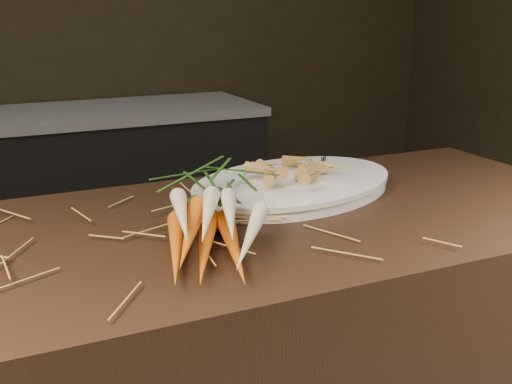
# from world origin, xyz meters

# --- Properties ---
(back_counter) EXTENTS (1.82, 0.62, 0.84)m
(back_counter) POSITION_xyz_m (0.30, 2.18, 0.42)
(back_counter) COLOR black
(back_counter) RESTS_ON ground
(straw_bedding) EXTENTS (1.40, 0.60, 0.02)m
(straw_bedding) POSITION_xyz_m (0.00, 0.30, 0.91)
(straw_bedding) COLOR olive
(straw_bedding) RESTS_ON main_counter
(root_veg_bunch) EXTENTS (0.34, 0.57, 0.10)m
(root_veg_bunch) POSITION_xyz_m (0.30, 0.29, 0.95)
(root_veg_bunch) COLOR #CF4906
(root_veg_bunch) RESTS_ON main_counter
(serving_platter) EXTENTS (0.59, 0.48, 0.03)m
(serving_platter) POSITION_xyz_m (0.56, 0.43, 0.91)
(serving_platter) COLOR white
(serving_platter) RESTS_ON main_counter
(roasted_veg_heap) EXTENTS (0.29, 0.25, 0.06)m
(roasted_veg_heap) POSITION_xyz_m (0.56, 0.43, 0.96)
(roasted_veg_heap) COLOR #AF7934
(roasted_veg_heap) RESTS_ON serving_platter
(serving_fork) EXTENTS (0.12, 0.17, 0.00)m
(serving_fork) POSITION_xyz_m (0.74, 0.46, 0.93)
(serving_fork) COLOR silver
(serving_fork) RESTS_ON serving_platter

